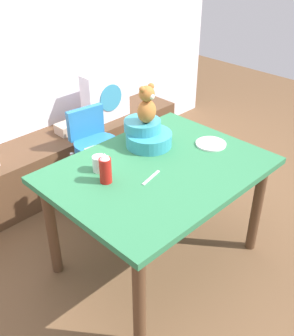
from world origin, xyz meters
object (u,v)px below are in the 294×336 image
Objects in this scene: book_stack at (68,128)px; infant_seat_teal at (147,135)px; dinner_plate_near at (211,144)px; ketchup_bottle at (105,169)px; teddy_bear at (147,105)px; pillow_floral_right at (106,96)px; highchair at (96,146)px; dining_table at (159,181)px; coffee_mug at (100,163)px.

infant_seat_teal reaches higher than book_stack.
book_stack is at bearing 100.98° from dinner_plate_near.
infant_seat_teal is at bearing 17.55° from ketchup_bottle.
infant_seat_teal is at bearing 90.00° from teddy_bear.
infant_seat_teal is 1.78× the size of ketchup_bottle.
pillow_floral_right reaches higher than highchair.
dinner_plate_near is at bearing -45.82° from teddy_bear.
pillow_floral_right reaches higher than book_stack.
teddy_bear reaches higher than dinner_plate_near.
book_stack is at bearing 87.39° from infant_seat_teal.
dinner_plate_near is at bearing -45.87° from infant_seat_teal.
highchair is (-0.06, -0.44, 0.02)m from book_stack.
dinner_plate_near is (0.45, -0.05, 0.11)m from dining_table.
pillow_floral_right is at bearing 65.01° from teddy_bear.
infant_seat_teal reaches higher than highchair.
dining_table is (-0.60, -1.21, -0.04)m from pillow_floral_right.
dinner_plate_near is at bearing -70.13° from highchair.
book_stack is 1.67× the size of coffee_mug.
infant_seat_teal is 0.42m from coffee_mug.
book_stack is 0.16× the size of dining_table.
highchair is at bearing 91.32° from teddy_bear.
pillow_floral_right is at bearing 65.00° from infant_seat_teal.
pillow_floral_right and infant_seat_teal have the same top height.
book_stack is 1.26m from dining_table.
infant_seat_teal is 0.21m from teddy_bear.
dining_table is at bearing -120.84° from infant_seat_teal.
ketchup_bottle is at bearing -123.61° from highchair.
teddy_bear is (0.15, 0.25, 0.38)m from dining_table.
dining_table is at bearing -99.03° from book_stack.
pillow_floral_right is 2.38× the size of ketchup_bottle.
ketchup_bottle is 1.54× the size of coffee_mug.
pillow_floral_right is 1.11m from teddy_bear.
teddy_bear is (-0.04, -0.98, 0.52)m from book_stack.
ketchup_bottle is 0.13m from coffee_mug.
coffee_mug is (-0.27, 0.22, 0.15)m from dining_table.
ketchup_bottle is (-0.32, 0.10, 0.19)m from dining_table.
dining_table is 0.38m from coffee_mug.
dinner_plate_near is at bearing -20.67° from coffee_mug.
infant_seat_teal is 1.32× the size of teddy_bear.
coffee_mug is at bearing -125.35° from highchair.
highchair reaches higher than book_stack.
teddy_bear reaches higher than pillow_floral_right.
dining_table is 0.48m from teddy_bear.
pillow_floral_right is 1.32m from coffee_mug.
pillow_floral_right is at bearing 63.73° from dining_table.
highchair reaches higher than dining_table.
dining_table is 6.41× the size of dinner_plate_near.
pillow_floral_right is 1.27m from dinner_plate_near.
teddy_bear is at bearing -92.61° from book_stack.
teddy_bear reaches higher than infant_seat_teal.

